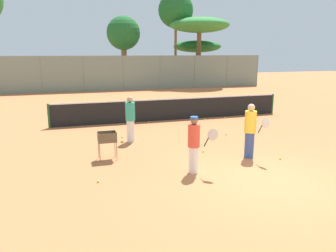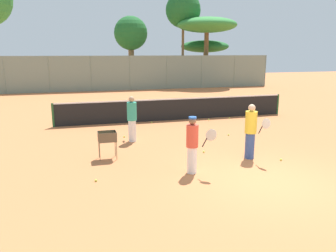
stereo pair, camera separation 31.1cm
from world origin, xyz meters
name	(u,v)px [view 1 (the left image)]	position (x,y,z in m)	size (l,w,h in m)	color
ground_plane	(272,181)	(0.00, 0.00, 0.00)	(80.00, 80.00, 0.00)	#C67242
tennis_net	(172,109)	(0.00, 8.21, 0.56)	(11.51, 0.10, 1.07)	#26592D
back_fence	(123,73)	(0.00, 21.67, 1.48)	(26.71, 0.08, 2.96)	gray
tree_1	(197,47)	(8.78, 26.30, 3.82)	(5.04, 5.04, 4.47)	brown
tree_2	(199,26)	(7.75, 23.36, 5.71)	(5.71, 5.71, 6.49)	brown
tree_3	(123,34)	(0.65, 24.71, 4.89)	(3.12, 3.12, 6.55)	brown
tree_4	(176,11)	(5.69, 24.34, 7.12)	(3.34, 3.34, 8.84)	brown
player_white_outfit	(194,144)	(-1.71, 1.18, 0.82)	(0.75, 0.59, 1.58)	white
player_red_cap	(130,119)	(-2.74, 4.89, 0.87)	(0.35, 0.91, 1.69)	white
player_yellow_shirt	(250,130)	(0.46, 1.89, 0.88)	(0.48, 0.86, 1.72)	#334C8C
ball_cart	(107,139)	(-3.84, 3.07, 0.64)	(0.56, 0.41, 0.87)	brown
tennis_ball_0	(148,122)	(-1.31, 7.84, 0.03)	(0.07, 0.07, 0.07)	#D1E54C
tennis_ball_1	(226,134)	(1.10, 4.67, 0.03)	(0.07, 0.07, 0.07)	#D1E54C
tennis_ball_2	(205,119)	(1.51, 7.68, 0.03)	(0.07, 0.07, 0.07)	#D1E54C
tennis_ball_3	(122,137)	(-2.95, 5.53, 0.03)	(0.07, 0.07, 0.07)	#D1E54C
tennis_ball_4	(114,142)	(-3.37, 4.92, 0.03)	(0.07, 0.07, 0.07)	#D1E54C
tennis_ball_5	(98,181)	(-4.32, 1.27, 0.03)	(0.07, 0.07, 0.07)	#D1E54C
tennis_ball_6	(280,158)	(1.27, 1.41, 0.03)	(0.07, 0.07, 0.07)	#D1E54C
tennis_ball_7	(225,118)	(2.66, 7.75, 0.03)	(0.07, 0.07, 0.07)	#D1E54C
tennis_ball_8	(203,151)	(-0.70, 2.83, 0.03)	(0.07, 0.07, 0.07)	#D1E54C
parked_car	(142,80)	(2.15, 23.73, 0.66)	(4.20, 1.70, 1.60)	#B2B7BC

